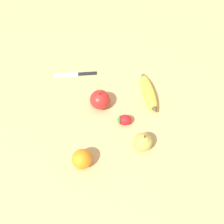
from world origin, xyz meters
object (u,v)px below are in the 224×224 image
object	(u,v)px
pear	(143,141)
paring_knife	(77,74)
strawberry	(124,120)
apple	(100,100)
banana	(149,93)
orange	(82,159)

from	to	relation	value
pear	paring_knife	bearing A→B (deg)	-123.20
paring_knife	strawberry	bearing A→B (deg)	-144.78
strawberry	paring_knife	xyz separation A→B (m)	(-0.16, -0.26, -0.02)
pear	apple	distance (m)	0.24
apple	paring_knife	world-z (taller)	apple
apple	banana	bearing A→B (deg)	120.13
strawberry	banana	bearing A→B (deg)	-127.81
pear	paring_knife	world-z (taller)	pear
banana	paring_knife	size ratio (longest dim) A/B	1.04
banana	apple	xyz separation A→B (m)	(0.10, -0.17, 0.01)
banana	strawberry	world-z (taller)	banana
apple	strawberry	bearing A→B (deg)	66.87
orange	strawberry	size ratio (longest dim) A/B	1.07
paring_knife	orange	bearing A→B (deg)	-176.98
apple	paring_knife	distance (m)	0.19
orange	pear	distance (m)	0.22
pear	orange	bearing A→B (deg)	-54.98
orange	apple	bearing A→B (deg)	-174.38
apple	paring_knife	bearing A→B (deg)	-127.32
pear	strawberry	distance (m)	0.12
pear	strawberry	bearing A→B (deg)	-127.13
pear	strawberry	world-z (taller)	pear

